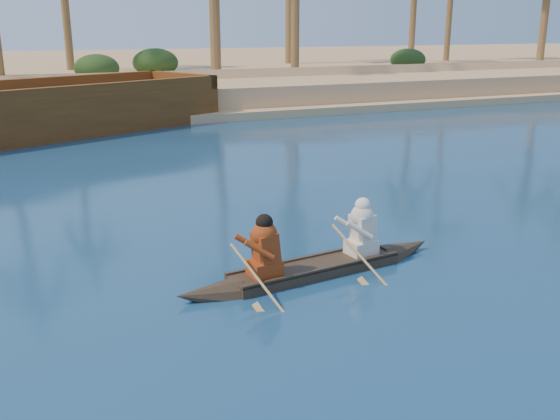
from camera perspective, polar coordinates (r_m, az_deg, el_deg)
name	(u,v)px	position (r m, az deg, el deg)	size (l,w,h in m)	color
sandy_embankment	(169,71)	(51.57, -10.14, 12.44)	(150.00, 51.00, 1.50)	tan
shrub_cluster	(234,75)	(36.81, -4.21, 12.19)	(100.00, 6.00, 2.40)	#183212
canoe	(315,259)	(10.22, 3.23, -4.50)	(4.90, 1.19, 1.34)	#382C1E
barge_mid	(43,113)	(25.29, -20.87, 8.30)	(14.22, 9.51, 2.26)	brown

